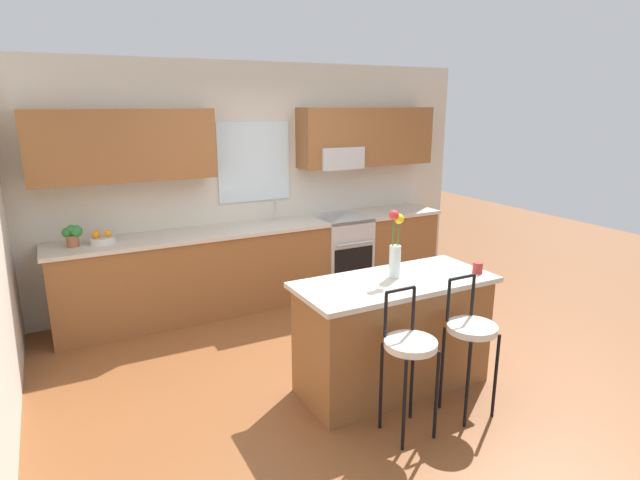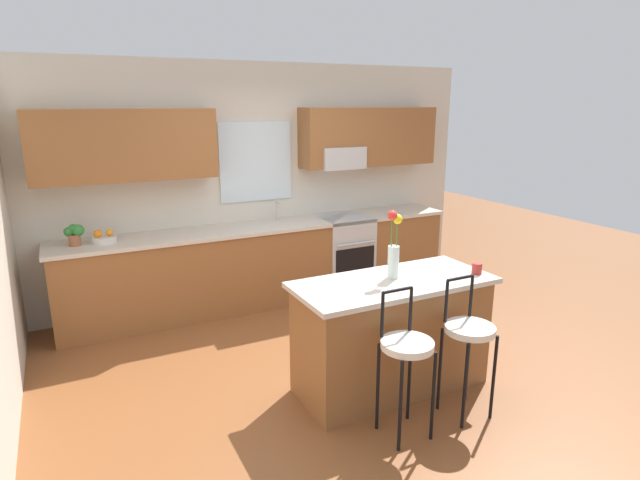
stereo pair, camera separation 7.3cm
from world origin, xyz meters
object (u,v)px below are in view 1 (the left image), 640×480
bar_stool_near (410,350)px  potted_plant_small (73,234)px  flower_vase (395,248)px  mug_ceramic (478,268)px  oven_range (341,253)px  kitchen_island (393,334)px  fruit_bowl_oranges (102,239)px  bar_stool_middle (471,334)px

bar_stool_near → potted_plant_small: potted_plant_small is taller
bar_stool_near → flower_vase: (0.30, 0.62, 0.52)m
flower_vase → mug_ceramic: size_ratio=6.04×
oven_range → potted_plant_small: (-2.95, 0.02, 0.58)m
kitchen_island → fruit_bowl_oranges: fruit_bowl_oranges is taller
oven_range → bar_stool_middle: 2.82m
mug_ceramic → potted_plant_small: potted_plant_small is taller
bar_stool_near → potted_plant_small: size_ratio=4.87×
bar_stool_near → bar_stool_middle: size_ratio=1.00×
bar_stool_middle → fruit_bowl_oranges: (-2.18, 2.79, 0.33)m
fruit_bowl_oranges → potted_plant_small: (-0.26, -0.00, 0.08)m
bar_stool_near → potted_plant_small: bearing=124.0°
bar_stool_near → mug_ceramic: bearing=22.1°
bar_stool_near → bar_stool_middle: same height
bar_stool_near → potted_plant_small: (-1.89, 2.79, 0.41)m
fruit_bowl_oranges → potted_plant_small: potted_plant_small is taller
bar_stool_middle → kitchen_island: bearing=116.0°
flower_vase → mug_ceramic: flower_vase is taller
kitchen_island → bar_stool_near: bearing=-116.0°
kitchen_island → bar_stool_middle: size_ratio=1.52×
bar_stool_near → bar_stool_middle: 0.55m
oven_range → flower_vase: bearing=-109.6°
bar_stool_middle → flower_vase: bearing=111.9°
oven_range → fruit_bowl_oranges: 2.74m
oven_range → kitchen_island: size_ratio=0.58×
potted_plant_small → kitchen_island: bearing=-45.9°
bar_stool_middle → flower_vase: size_ratio=1.92×
mug_ceramic → potted_plant_small: size_ratio=0.42×
bar_stool_middle → potted_plant_small: potted_plant_small is taller
kitchen_island → oven_range: bearing=70.2°
flower_vase → fruit_bowl_oranges: bearing=131.6°
fruit_bowl_oranges → bar_stool_near: bearing=-59.8°
mug_ceramic → fruit_bowl_oranges: fruit_bowl_oranges is taller
kitchen_island → bar_stool_near: size_ratio=1.52×
oven_range → bar_stool_middle: bar_stool_middle is taller
oven_range → kitchen_island: 2.34m
oven_range → flower_vase: flower_vase is taller
bar_stool_near → mug_ceramic: bar_stool_near is taller
kitchen_island → potted_plant_small: bearing=134.1°
flower_vase → oven_range: bearing=70.4°
flower_vase → fruit_bowl_oranges: 2.92m
oven_range → potted_plant_small: 3.01m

